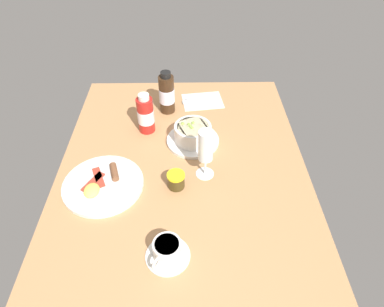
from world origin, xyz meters
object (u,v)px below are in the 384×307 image
(jam_jar, at_px, (176,180))
(sauce_bottle_brown, at_px, (167,94))
(sauce_bottle_red, at_px, (146,115))
(cutlery_setting, at_px, (201,101))
(coffee_cup, at_px, (167,251))
(breakfast_plate, at_px, (103,184))
(porridge_bowl, at_px, (193,134))
(wine_glass, at_px, (206,148))

(jam_jar, distance_m, sauce_bottle_brown, 0.42)
(sauce_bottle_red, distance_m, sauce_bottle_brown, 0.15)
(cutlery_setting, relative_size, coffee_cup, 1.51)
(coffee_cup, xyz_separation_m, jam_jar, (0.25, -0.02, -0.00))
(sauce_bottle_red, height_order, breakfast_plate, sauce_bottle_red)
(porridge_bowl, relative_size, breakfast_plate, 0.75)
(porridge_bowl, bearing_deg, breakfast_plate, 126.23)
(wine_glass, bearing_deg, sauce_bottle_red, 41.63)
(jam_jar, height_order, breakfast_plate, jam_jar)
(sauce_bottle_brown, bearing_deg, sauce_bottle_red, 149.72)
(porridge_bowl, relative_size, sauce_bottle_brown, 1.09)
(sauce_bottle_red, bearing_deg, porridge_bowl, -112.77)
(porridge_bowl, height_order, coffee_cup, porridge_bowl)
(cutlery_setting, height_order, sauce_bottle_brown, sauce_bottle_brown)
(coffee_cup, xyz_separation_m, wine_glass, (0.30, -0.11, 0.09))
(sauce_bottle_red, relative_size, breakfast_plate, 0.62)
(porridge_bowl, relative_size, jam_jar, 3.38)
(porridge_bowl, height_order, cutlery_setting, porridge_bowl)
(coffee_cup, bearing_deg, jam_jar, -4.28)
(sauce_bottle_red, bearing_deg, jam_jar, -158.02)
(porridge_bowl, bearing_deg, sauce_bottle_red, 67.23)
(wine_glass, height_order, sauce_bottle_brown, wine_glass)
(sauce_bottle_brown, bearing_deg, porridge_bowl, -153.29)
(cutlery_setting, height_order, jam_jar, jam_jar)
(coffee_cup, distance_m, jam_jar, 0.25)
(porridge_bowl, distance_m, sauce_bottle_red, 0.19)
(cutlery_setting, distance_m, sauce_bottle_red, 0.30)
(cutlery_setting, distance_m, breakfast_plate, 0.58)
(cutlery_setting, distance_m, jam_jar, 0.49)
(wine_glass, relative_size, sauce_bottle_red, 1.13)
(coffee_cup, distance_m, sauce_bottle_red, 0.55)
(wine_glass, height_order, sauce_bottle_red, wine_glass)
(cutlery_setting, xyz_separation_m, sauce_bottle_red, (-0.19, 0.22, 0.07))
(breakfast_plate, bearing_deg, sauce_bottle_brown, -24.97)
(coffee_cup, relative_size, jam_jar, 2.11)
(breakfast_plate, bearing_deg, jam_jar, -90.53)
(coffee_cup, xyz_separation_m, sauce_bottle_brown, (0.66, 0.02, 0.05))
(sauce_bottle_brown, bearing_deg, jam_jar, -174.07)
(wine_glass, distance_m, breakfast_plate, 0.35)
(sauce_bottle_brown, bearing_deg, coffee_cup, -177.89)
(cutlery_setting, height_order, wine_glass, wine_glass)
(cutlery_setting, bearing_deg, sauce_bottle_red, 131.63)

